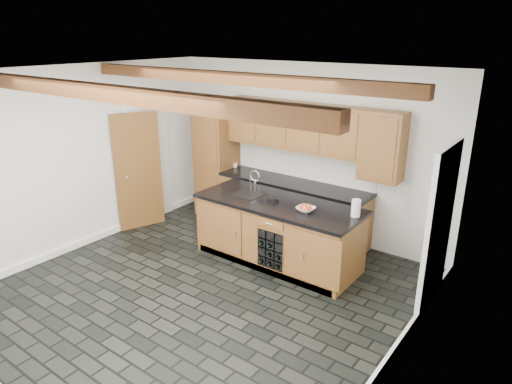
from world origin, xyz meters
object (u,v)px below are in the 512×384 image
kitchen_scale (273,200)px  fruit_bowl (306,209)px  island (278,232)px  paper_towel (356,208)px

kitchen_scale → fruit_bowl: size_ratio=0.71×
kitchen_scale → island: bearing=17.9°
island → kitchen_scale: size_ratio=14.15×
fruit_bowl → paper_towel: (0.62, 0.24, 0.09)m
kitchen_scale → fruit_bowl: bearing=7.5°
island → fruit_bowl: 0.70m
island → kitchen_scale: (-0.09, -0.01, 0.49)m
kitchen_scale → fruit_bowl: 0.58m
island → kitchen_scale: 0.50m
island → fruit_bowl: size_ratio=10.12×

